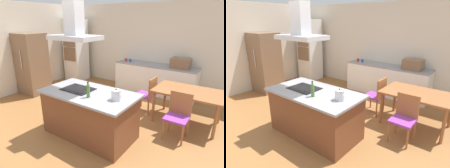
{
  "view_description": "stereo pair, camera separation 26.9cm",
  "coord_description": "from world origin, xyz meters",
  "views": [
    {
      "loc": [
        2.27,
        -2.55,
        2.2
      ],
      "look_at": [
        0.26,
        0.4,
        1.0
      ],
      "focal_mm": 31.01,
      "sensor_mm": 36.0,
      "label": 1
    },
    {
      "loc": [
        2.49,
        -2.39,
        2.2
      ],
      "look_at": [
        0.26,
        0.4,
        1.0
      ],
      "focal_mm": 31.01,
      "sensor_mm": 36.0,
      "label": 2
    }
  ],
  "objects": [
    {
      "name": "ground",
      "position": [
        0.0,
        1.5,
        0.0
      ],
      "size": [
        16.0,
        16.0,
        0.0
      ],
      "primitive_type": "plane",
      "color": "#936033"
    },
    {
      "name": "wall_back",
      "position": [
        0.0,
        3.25,
        1.35
      ],
      "size": [
        7.2,
        0.1,
        2.7
      ],
      "primitive_type": "cube",
      "color": "beige",
      "rests_on": "ground"
    },
    {
      "name": "wall_left",
      "position": [
        -3.45,
        1.0,
        1.35
      ],
      "size": [
        0.1,
        8.8,
        2.7
      ],
      "primitive_type": "cube",
      "color": "beige",
      "rests_on": "ground"
    },
    {
      "name": "kitchen_island",
      "position": [
        0.0,
        0.0,
        0.45
      ],
      "size": [
        1.85,
        0.98,
        0.9
      ],
      "color": "brown",
      "rests_on": "ground"
    },
    {
      "name": "cooktop",
      "position": [
        -0.27,
        0.0,
        0.91
      ],
      "size": [
        0.6,
        0.44,
        0.01
      ],
      "primitive_type": "cube",
      "color": "black",
      "rests_on": "kitchen_island"
    },
    {
      "name": "tea_kettle",
      "position": [
        0.62,
        -0.01,
        0.99
      ],
      "size": [
        0.21,
        0.16,
        0.2
      ],
      "color": "silver",
      "rests_on": "kitchen_island"
    },
    {
      "name": "olive_oil_bottle",
      "position": [
        0.16,
        -0.19,
        1.02
      ],
      "size": [
        0.06,
        0.06,
        0.28
      ],
      "color": "#47722D",
      "rests_on": "kitchen_island"
    },
    {
      "name": "back_counter",
      "position": [
        0.15,
        2.88,
        0.45
      ],
      "size": [
        2.47,
        0.62,
        0.9
      ],
      "color": "white",
      "rests_on": "ground"
    },
    {
      "name": "countertop_microwave",
      "position": [
        0.88,
        2.88,
        1.04
      ],
      "size": [
        0.5,
        0.38,
        0.28
      ],
      "primitive_type": "cube",
      "color": "brown",
      "rests_on": "back_counter"
    },
    {
      "name": "coffee_mug_red",
      "position": [
        -0.86,
        2.84,
        0.95
      ],
      "size": [
        0.08,
        0.08,
        0.09
      ],
      "primitive_type": "cylinder",
      "color": "red",
      "rests_on": "back_counter"
    },
    {
      "name": "coffee_mug_blue",
      "position": [
        -0.69,
        2.84,
        0.95
      ],
      "size": [
        0.08,
        0.08,
        0.09
      ],
      "primitive_type": "cylinder",
      "color": "#2D56B2",
      "rests_on": "back_counter"
    },
    {
      "name": "wall_oven_stack",
      "position": [
        -2.9,
        2.65,
        1.1
      ],
      "size": [
        0.7,
        0.66,
        2.2
      ],
      "color": "white",
      "rests_on": "ground"
    },
    {
      "name": "refrigerator",
      "position": [
        -2.98,
        0.84,
        0.91
      ],
      "size": [
        0.8,
        0.73,
        1.82
      ],
      "color": "brown",
      "rests_on": "ground"
    },
    {
      "name": "dining_table",
      "position": [
        1.45,
        1.57,
        0.67
      ],
      "size": [
        1.4,
        0.9,
        0.75
      ],
      "color": "#995B33",
      "rests_on": "ground"
    },
    {
      "name": "chair_at_left_end",
      "position": [
        0.53,
        1.57,
        0.51
      ],
      "size": [
        0.42,
        0.42,
        0.89
      ],
      "color": "purple",
      "rests_on": "ground"
    },
    {
      "name": "chair_facing_island",
      "position": [
        1.45,
        0.91,
        0.51
      ],
      "size": [
        0.42,
        0.42,
        0.89
      ],
      "color": "purple",
      "rests_on": "ground"
    },
    {
      "name": "range_hood",
      "position": [
        -0.27,
        0.0,
        2.1
      ],
      "size": [
        0.9,
        0.55,
        0.78
      ],
      "color": "#ADADB2"
    }
  ]
}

